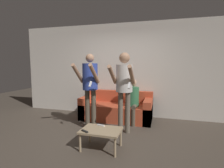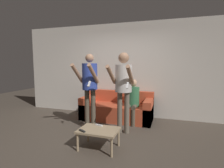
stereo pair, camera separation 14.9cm
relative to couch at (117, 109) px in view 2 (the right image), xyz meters
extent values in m
plane|color=#4C4238|center=(0.03, -1.41, -0.27)|extent=(14.00, 14.00, 0.00)
cube|color=silver|center=(0.03, 0.46, 1.08)|extent=(6.40, 0.06, 2.70)
cube|color=#C64C2D|center=(0.00, -0.03, -0.06)|extent=(1.92, 0.85, 0.43)
cube|color=#C64C2D|center=(0.00, 0.31, 0.32)|extent=(1.92, 0.16, 0.33)
cube|color=#C64C2D|center=(-0.86, -0.03, 0.03)|extent=(0.20, 0.85, 0.61)
cube|color=#C64C2D|center=(0.86, -0.03, 0.03)|extent=(0.20, 0.85, 0.61)
cylinder|color=brown|center=(-0.48, -0.89, 0.20)|extent=(0.11, 0.11, 0.94)
cylinder|color=brown|center=(-0.32, -0.89, 0.20)|extent=(0.11, 0.11, 0.94)
cylinder|color=#2D429E|center=(-0.40, -0.89, 0.97)|extent=(0.35, 0.35, 0.60)
sphere|color=#A87A5B|center=(-0.40, -0.89, 1.39)|extent=(0.19, 0.19, 0.19)
cylinder|color=#A87A5B|center=(-0.59, -1.12, 1.04)|extent=(0.08, 0.50, 0.45)
cylinder|color=#A87A5B|center=(-0.21, -1.12, 1.04)|extent=(0.08, 0.50, 0.45)
cube|color=white|center=(-0.21, -1.34, 0.85)|extent=(0.04, 0.11, 0.12)
cylinder|color=#6B6051|center=(0.32, -0.89, 0.19)|extent=(0.11, 0.11, 0.92)
cylinder|color=#6B6051|center=(0.48, -0.89, 0.19)|extent=(0.11, 0.11, 0.92)
cylinder|color=silver|center=(0.40, -0.89, 0.94)|extent=(0.36, 0.36, 0.59)
sphere|color=#A87A5B|center=(0.40, -0.89, 1.38)|extent=(0.23, 0.23, 0.23)
cylinder|color=#A87A5B|center=(0.20, -1.14, 1.03)|extent=(0.08, 0.54, 0.42)
cylinder|color=#A87A5B|center=(0.60, -1.14, 1.03)|extent=(0.08, 0.54, 0.42)
cube|color=white|center=(0.60, -1.38, 0.85)|extent=(0.04, 0.10, 0.12)
cylinder|color=brown|center=(0.39, -0.44, -0.06)|extent=(0.11, 0.11, 0.43)
cylinder|color=brown|center=(0.54, -0.44, -0.06)|extent=(0.11, 0.11, 0.43)
cylinder|color=brown|center=(0.39, -0.28, 0.18)|extent=(0.11, 0.32, 0.11)
cylinder|color=brown|center=(0.54, -0.28, 0.18)|extent=(0.11, 0.32, 0.11)
cylinder|color=#337047|center=(0.46, -0.12, 0.41)|extent=(0.33, 0.33, 0.50)
sphere|color=tan|center=(0.46, -0.12, 0.77)|extent=(0.19, 0.19, 0.19)
cube|color=tan|center=(0.17, -1.76, 0.07)|extent=(0.70, 0.50, 0.04)
cylinder|color=tan|center=(-0.15, -1.97, -0.11)|extent=(0.04, 0.04, 0.32)
cylinder|color=tan|center=(0.48, -1.97, -0.11)|extent=(0.04, 0.04, 0.32)
cylinder|color=tan|center=(-0.15, -1.55, -0.11)|extent=(0.04, 0.04, 0.32)
cylinder|color=tan|center=(0.48, -1.55, -0.11)|extent=(0.04, 0.04, 0.32)
cube|color=black|center=(-0.07, -1.94, 0.10)|extent=(0.15, 0.10, 0.02)
cube|color=white|center=(0.10, -1.59, 0.10)|extent=(0.15, 0.07, 0.02)
camera|label=1|loc=(1.18, -4.59, 1.24)|focal=28.00mm
camera|label=2|loc=(1.32, -4.55, 1.24)|focal=28.00mm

